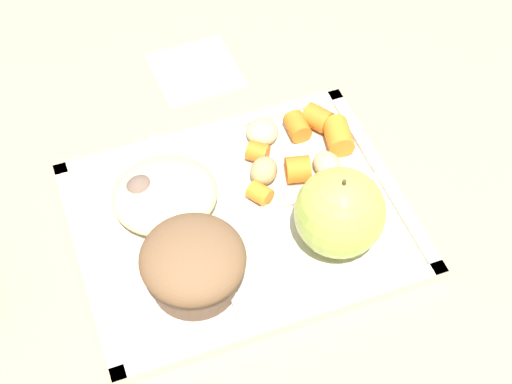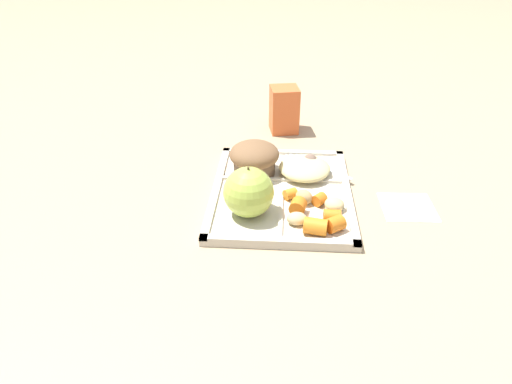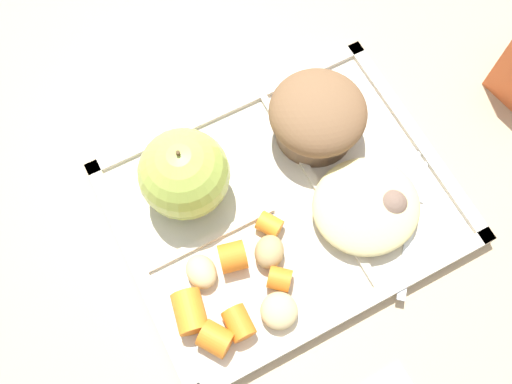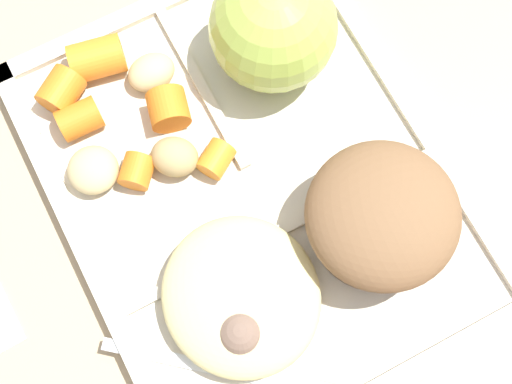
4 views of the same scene
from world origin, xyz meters
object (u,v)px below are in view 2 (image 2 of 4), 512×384
Objects in this scene: bran_muffin at (252,158)px; milk_carton at (282,110)px; plastic_fork at (311,164)px; lunch_tray at (279,193)px; green_apple at (246,192)px.

bran_muffin is 0.91× the size of milk_carton.
plastic_fork is (0.04, -0.12, -0.03)m from bran_muffin.
lunch_tray is 3.03× the size of milk_carton.
milk_carton is at bearing 18.58° from plastic_fork.
bran_muffin is (0.14, 0.00, -0.01)m from green_apple.
green_apple is 0.69× the size of plastic_fork.
bran_muffin is at bearing 110.29° from plastic_fork.
lunch_tray reaches higher than plastic_fork.
green_apple is 0.38m from milk_carton.
lunch_tray is 0.30m from milk_carton.
green_apple is 0.14m from bran_muffin.
plastic_fork is 0.20m from milk_carton.
plastic_fork is at bearing -30.46° from lunch_tray.
lunch_tray is at bearing 169.68° from milk_carton.
milk_carton reaches higher than plastic_fork.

